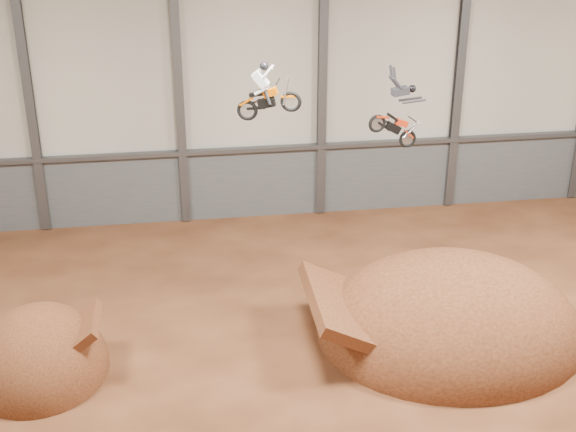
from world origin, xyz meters
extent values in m
plane|color=#462312|center=(0.00, 0.00, 0.00)|extent=(40.00, 40.00, 0.00)
cube|color=beige|center=(0.00, 15.00, 7.00)|extent=(40.00, 0.10, 14.00)
cube|color=#515459|center=(0.00, 14.90, 1.75)|extent=(39.80, 0.18, 3.50)
cube|color=#47494F|center=(0.00, 14.75, 3.55)|extent=(39.80, 0.35, 0.20)
cube|color=#47494F|center=(-10.00, 14.80, 7.00)|extent=(0.40, 0.36, 13.90)
cube|color=#47494F|center=(-3.33, 14.80, 7.00)|extent=(0.40, 0.36, 13.90)
cube|color=#47494F|center=(3.33, 14.80, 7.00)|extent=(0.40, 0.36, 13.90)
cube|color=#47494F|center=(10.00, 14.80, 7.00)|extent=(0.40, 0.36, 13.90)
ellipsoid|color=#421F10|center=(-8.74, 2.95, 0.00)|extent=(4.68, 5.40, 4.68)
ellipsoid|color=#421F10|center=(6.14, 3.20, 0.00)|extent=(9.99, 8.84, 5.77)
camera|label=1|loc=(-3.55, -21.26, 16.64)|focal=50.00mm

